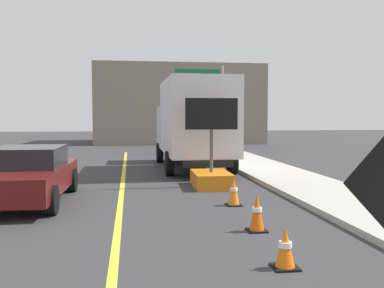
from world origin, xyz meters
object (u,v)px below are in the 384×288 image
Objects in this scene: traffic_cone_far_lane at (234,192)px; highway_guide_sign at (208,94)px; pickup_car at (26,175)px; traffic_cone_mid_lane at (257,212)px; traffic_cone_near_sign at (285,248)px; arrow_board_trailer at (211,171)px; box_truck at (193,122)px.

highway_guide_sign is at bearing 82.08° from traffic_cone_far_lane.
pickup_car is 14.98m from highway_guide_sign.
traffic_cone_mid_lane is at bearing -93.15° from traffic_cone_far_lane.
traffic_cone_far_lane is (-1.96, -14.07, -3.09)m from highway_guide_sign.
traffic_cone_near_sign is at bearing -48.70° from pickup_car.
highway_guide_sign is 16.82m from traffic_cone_mid_lane.
highway_guide_sign is 7.35× the size of traffic_cone_far_lane.
box_truck is at bearing 88.80° from arrow_board_trailer.
box_truck is 8.04m from pickup_car.
traffic_cone_mid_lane is (-2.09, -16.41, -3.07)m from highway_guide_sign.
highway_guide_sign is at bearing 80.06° from arrow_board_trailer.
arrow_board_trailer is 11.85m from highway_guide_sign.
pickup_car is at bearing -118.41° from highway_guide_sign.
traffic_cone_far_lane is at bearing -12.45° from pickup_car.
box_truck is 1.62× the size of pickup_car.
arrow_board_trailer is 2.77m from traffic_cone_far_lane.
pickup_car is at bearing -161.80° from arrow_board_trailer.
arrow_board_trailer reaches higher than traffic_cone_near_sign.
box_truck reaches higher than traffic_cone_far_lane.
pickup_car is at bearing 131.30° from traffic_cone_near_sign.
traffic_cone_mid_lane is at bearing -91.17° from arrow_board_trailer.
arrow_board_trailer reaches higher than traffic_cone_far_lane.
box_truck reaches higher than traffic_cone_near_sign.
pickup_car is 6.56× the size of traffic_cone_far_lane.
box_truck is 7.37m from traffic_cone_far_lane.
traffic_cone_mid_lane is 2.33m from traffic_cone_far_lane.
pickup_car reaches higher than traffic_cone_far_lane.
box_truck is 1.45× the size of highway_guide_sign.
traffic_cone_near_sign is 4.30m from traffic_cone_far_lane.
pickup_car is 0.89× the size of highway_guide_sign.
pickup_car is 7.20m from traffic_cone_near_sign.
arrow_board_trailer is 0.54× the size of highway_guide_sign.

